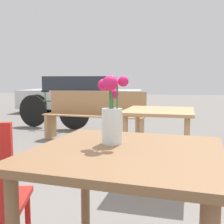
# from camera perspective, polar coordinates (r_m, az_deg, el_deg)

# --- Properties ---
(table_front) EXTENTS (0.84, 0.83, 0.75)m
(table_front) POSITION_cam_1_polar(r_m,az_deg,el_deg) (1.21, 2.91, -13.31)
(table_front) COLOR brown
(table_front) RESTS_ON ground_plane
(flower_vase) EXTENTS (0.14, 0.14, 0.30)m
(flower_vase) POSITION_cam_1_polar(r_m,az_deg,el_deg) (1.25, -0.02, -1.12)
(flower_vase) COLOR silver
(flower_vase) RESTS_ON table_front
(bench_far) EXTENTS (1.81, 0.55, 0.85)m
(bench_far) POSITION_cam_1_polar(r_m,az_deg,el_deg) (4.88, -3.56, -0.26)
(bench_far) COLOR tan
(bench_far) RESTS_ON ground_plane
(table_back) EXTENTS (0.72, 0.80, 0.74)m
(table_back) POSITION_cam_1_polar(r_m,az_deg,el_deg) (2.89, 9.51, -2.11)
(table_back) COLOR tan
(table_back) RESTS_ON ground_plane
(bicycle) EXTENTS (1.74, 0.44, 0.82)m
(bicycle) POSITION_cam_1_polar(r_m,az_deg,el_deg) (6.24, -11.91, 0.17)
(bicycle) COLOR black
(bicycle) RESTS_ON ground_plane
(parked_car) EXTENTS (4.05, 2.03, 1.17)m
(parked_car) POSITION_cam_1_polar(r_m,az_deg,el_deg) (9.48, -6.12, 3.51)
(parked_car) COLOR silver
(parked_car) RESTS_ON ground_plane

